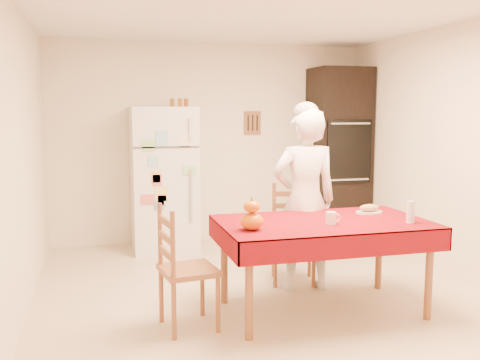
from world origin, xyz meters
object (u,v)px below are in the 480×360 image
object	(u,v)px
coffee_mug	(331,218)
dining_table	(323,229)
oven_cabinet	(338,154)
seated_woman	(305,201)
wine_glass	(411,212)
refrigerator	(164,179)
pumpkin_lower	(252,221)
chair_left	(180,264)
chair_far	(293,229)
bread_plate	(369,212)

from	to	relation	value
coffee_mug	dining_table	bearing A→B (deg)	90.23
oven_cabinet	seated_woman	size ratio (longest dim) A/B	1.31
oven_cabinet	wine_glass	world-z (taller)	oven_cabinet
oven_cabinet	coffee_mug	xyz separation A→B (m)	(-1.27, -2.56, -0.29)
wine_glass	refrigerator	bearing A→B (deg)	122.26
oven_cabinet	pumpkin_lower	distance (m)	3.24
wine_glass	coffee_mug	bearing A→B (deg)	170.79
wine_glass	chair_left	bearing A→B (deg)	174.16
chair_left	seated_woman	size ratio (longest dim) A/B	0.57
seated_woman	coffee_mug	xyz separation A→B (m)	(-0.06, -0.69, -0.03)
dining_table	refrigerator	bearing A→B (deg)	113.09
coffee_mug	pumpkin_lower	bearing A→B (deg)	-177.67
oven_cabinet	chair_far	size ratio (longest dim) A/B	2.32
chair_far	chair_left	size ratio (longest dim) A/B	1.00
oven_cabinet	chair_left	world-z (taller)	oven_cabinet
dining_table	bread_plate	bearing A→B (deg)	20.52
coffee_mug	wine_glass	distance (m)	0.65
oven_cabinet	chair_far	world-z (taller)	oven_cabinet
refrigerator	dining_table	size ratio (longest dim) A/B	1.00
chair_far	refrigerator	bearing A→B (deg)	140.55
refrigerator	wine_glass	size ratio (longest dim) A/B	9.66
refrigerator	dining_table	world-z (taller)	refrigerator
refrigerator	chair_far	distance (m)	1.90
coffee_mug	pumpkin_lower	world-z (taller)	pumpkin_lower
bread_plate	refrigerator	bearing A→B (deg)	125.09
chair_far	seated_woman	bearing A→B (deg)	-73.72
dining_table	wine_glass	size ratio (longest dim) A/B	9.66
oven_cabinet	pumpkin_lower	bearing A→B (deg)	-126.67
pumpkin_lower	bread_plate	size ratio (longest dim) A/B	0.73
dining_table	oven_cabinet	bearing A→B (deg)	62.29
pumpkin_lower	bread_plate	distance (m)	1.23
oven_cabinet	dining_table	size ratio (longest dim) A/B	1.29
bread_plate	seated_woman	bearing A→B (deg)	142.60
dining_table	pumpkin_lower	bearing A→B (deg)	-165.39
pumpkin_lower	wine_glass	bearing A→B (deg)	-3.40
refrigerator	chair_left	size ratio (longest dim) A/B	1.79
refrigerator	coffee_mug	world-z (taller)	refrigerator
refrigerator	pumpkin_lower	world-z (taller)	refrigerator
coffee_mug	pumpkin_lower	xyz separation A→B (m)	(-0.66, -0.03, 0.02)
refrigerator	wine_glass	xyz separation A→B (m)	(1.65, -2.62, -0.00)
refrigerator	bread_plate	size ratio (longest dim) A/B	7.08
dining_table	seated_woman	world-z (taller)	seated_woman
seated_woman	dining_table	bearing A→B (deg)	86.87
refrigerator	bread_plate	bearing A→B (deg)	-54.91
chair_left	coffee_mug	distance (m)	1.23
dining_table	chair_far	bearing A→B (deg)	86.36
oven_cabinet	bread_plate	bearing A→B (deg)	-108.67
oven_cabinet	refrigerator	bearing A→B (deg)	-178.82
bread_plate	chair_left	bearing A→B (deg)	-171.46
coffee_mug	refrigerator	bearing A→B (deg)	111.90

